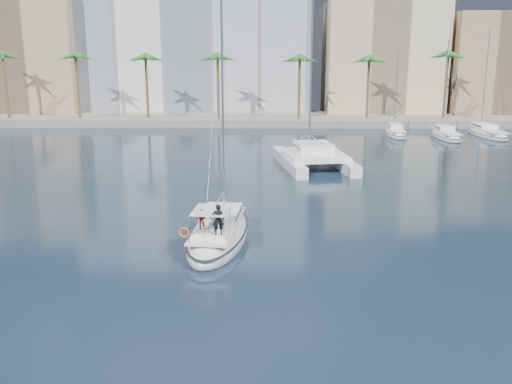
{
  "coord_description": "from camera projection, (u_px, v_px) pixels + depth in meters",
  "views": [
    {
      "loc": [
        1.44,
        -34.24,
        12.21
      ],
      "look_at": [
        0.82,
        1.5,
        3.13
      ],
      "focal_mm": 40.0,
      "sensor_mm": 36.0,
      "label": 1
    }
  ],
  "objects": [
    {
      "name": "building_modern",
      "position": [
        192.0,
        37.0,
        103.71
      ],
      "size": [
        42.0,
        16.0,
        28.0
      ],
      "primitive_type": "cube",
      "color": "white",
      "rests_on": "ground"
    },
    {
      "name": "palm_centre",
      "position": [
        257.0,
        60.0,
        88.92
      ],
      "size": [
        3.6,
        3.6,
        12.3
      ],
      "color": "brown",
      "rests_on": "ground"
    },
    {
      "name": "main_sloop",
      "position": [
        219.0,
        234.0,
        36.84
      ],
      "size": [
        4.53,
        11.4,
        16.52
      ],
      "rotation": [
        0.0,
        0.0,
        -0.09
      ],
      "color": "silver",
      "rests_on": "ground"
    },
    {
      "name": "palm_left",
      "position": [
        41.0,
        60.0,
        89.49
      ],
      "size": [
        3.6,
        3.6,
        12.3
      ],
      "color": "brown",
      "rests_on": "ground"
    },
    {
      "name": "building_tan_left",
      "position": [
        22.0,
        55.0,
        101.08
      ],
      "size": [
        22.0,
        14.0,
        22.0
      ],
      "primitive_type": "cube",
      "color": "tan",
      "rests_on": "ground"
    },
    {
      "name": "moored_yacht_a",
      "position": [
        396.0,
        136.0,
        81.42
      ],
      "size": [
        3.37,
        9.52,
        11.9
      ],
      "primitive_type": null,
      "rotation": [
        0.0,
        0.0,
        -0.07
      ],
      "color": "silver",
      "rests_on": "ground"
    },
    {
      "name": "seagull",
      "position": [
        217.0,
        218.0,
        40.72
      ],
      "size": [
        1.16,
        0.5,
        0.21
      ],
      "color": "silver",
      "rests_on": "ground"
    },
    {
      "name": "quay",
      "position": [
        257.0,
        119.0,
        95.18
      ],
      "size": [
        120.0,
        14.0,
        1.2
      ],
      "primitive_type": "cube",
      "color": "gray",
      "rests_on": "ground"
    },
    {
      "name": "moored_yacht_b",
      "position": [
        445.0,
        138.0,
        79.38
      ],
      "size": [
        3.32,
        10.83,
        13.72
      ],
      "primitive_type": null,
      "rotation": [
        0.0,
        0.0,
        -0.02
      ],
      "color": "silver",
      "rests_on": "ground"
    },
    {
      "name": "catamaran",
      "position": [
        314.0,
        155.0,
        60.08
      ],
      "size": [
        8.51,
        13.88,
        18.84
      ],
      "rotation": [
        0.0,
        0.0,
        0.16
      ],
      "color": "silver",
      "rests_on": "ground"
    },
    {
      "name": "ground",
      "position": [
        243.0,
        245.0,
        36.21
      ],
      "size": [
        160.0,
        160.0,
        0.0
      ],
      "primitive_type": "plane",
      "color": "black",
      "rests_on": "ground"
    },
    {
      "name": "building_tan_right",
      "position": [
        499.0,
        67.0,
        99.19
      ],
      "size": [
        18.0,
        12.0,
        18.0
      ],
      "primitive_type": "cube",
      "color": "tan",
      "rests_on": "ground"
    },
    {
      "name": "moored_yacht_c",
      "position": [
        487.0,
        136.0,
        81.21
      ],
      "size": [
        3.98,
        12.33,
        15.54
      ],
      "primitive_type": null,
      "rotation": [
        0.0,
        0.0,
        0.03
      ],
      "color": "silver",
      "rests_on": "ground"
    },
    {
      "name": "building_beige",
      "position": [
        382.0,
        60.0,
        101.22
      ],
      "size": [
        20.0,
        14.0,
        20.0
      ],
      "primitive_type": "cube",
      "color": "beige",
      "rests_on": "ground"
    },
    {
      "name": "palm_right",
      "position": [
        476.0,
        60.0,
        88.35
      ],
      "size": [
        3.6,
        3.6,
        12.3
      ],
      "color": "brown",
      "rests_on": "ground"
    }
  ]
}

